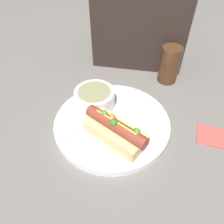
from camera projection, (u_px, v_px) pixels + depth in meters
name	position (u px, v px, depth m)	size (l,w,h in m)	color
ground_plane	(112.00, 125.00, 0.56)	(4.00, 4.00, 0.00)	slate
dinner_plate	(112.00, 123.00, 0.56)	(0.29, 0.29, 0.02)	white
hot_dog	(116.00, 131.00, 0.50)	(0.16, 0.13, 0.06)	#E5C17F
soup_bowl	(95.00, 98.00, 0.57)	(0.11, 0.11, 0.05)	white
spoon	(101.00, 124.00, 0.54)	(0.13, 0.10, 0.01)	#B7B7BC
drinking_glass	(169.00, 65.00, 0.66)	(0.06, 0.06, 0.11)	#4C2D19
napkin	(222.00, 138.00, 0.53)	(0.12, 0.08, 0.01)	#E04C47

